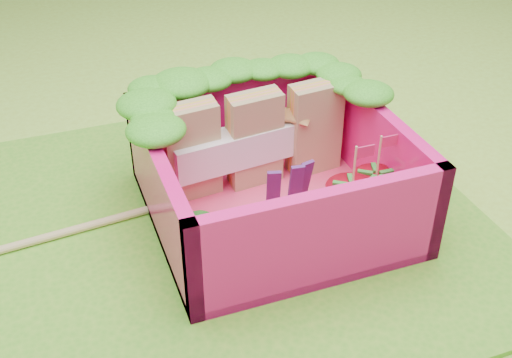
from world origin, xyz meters
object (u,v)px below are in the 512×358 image
object	(u,v)px
strawberry_right	(374,194)
chopsticks	(24,244)
broccoli	(202,238)
bento_box	(273,172)
sandwich_stack	(256,139)
strawberry_left	(350,208)

from	to	relation	value
strawberry_right	chopsticks	bearing A→B (deg)	166.62
chopsticks	strawberry_right	bearing A→B (deg)	-13.38
broccoli	bento_box	bearing A→B (deg)	34.50
sandwich_stack	strawberry_right	xyz separation A→B (m)	(0.48, -0.53, -0.14)
sandwich_stack	strawberry_left	distance (m)	0.69
strawberry_left	chopsticks	world-z (taller)	strawberry_left
broccoli	chopsticks	size ratio (longest dim) A/B	0.14
sandwich_stack	chopsticks	distance (m)	1.36
strawberry_right	chopsticks	xyz separation A→B (m)	(-1.80, 0.43, -0.16)
chopsticks	sandwich_stack	bearing A→B (deg)	4.51
strawberry_right	sandwich_stack	bearing A→B (deg)	131.90
bento_box	broccoli	size ratio (longest dim) A/B	4.10
bento_box	broccoli	bearing A→B (deg)	-145.50
strawberry_left	strawberry_right	size ratio (longest dim) A/B	1.05
sandwich_stack	strawberry_left	size ratio (longest dim) A/B	2.08
sandwich_stack	strawberry_right	bearing A→B (deg)	-48.10
strawberry_left	strawberry_right	bearing A→B (deg)	23.93
sandwich_stack	strawberry_right	world-z (taller)	sandwich_stack
broccoli	chopsticks	world-z (taller)	broccoli
broccoli	strawberry_left	distance (m)	0.79
bento_box	strawberry_right	distance (m)	0.55
chopsticks	bento_box	bearing A→B (deg)	-7.60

